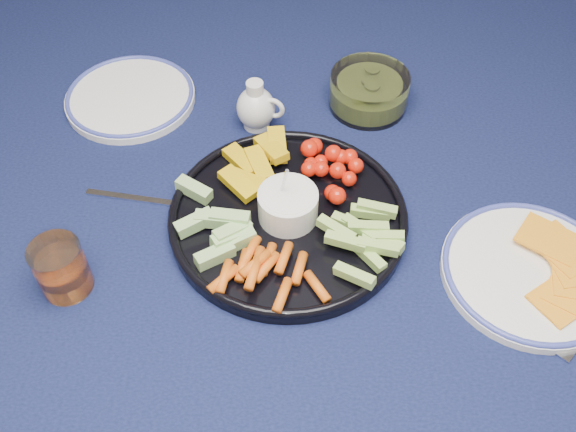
{
  "coord_description": "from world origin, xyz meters",
  "views": [
    {
      "loc": [
        0.12,
        -0.69,
        1.48
      ],
      "look_at": [
        0.11,
        -0.09,
        0.76
      ],
      "focal_mm": 40.0,
      "sensor_mm": 36.0,
      "label": 1
    }
  ],
  "objects_px": {
    "crudite_platter": "(286,214)",
    "juice_tumbler": "(62,270)",
    "creamer_pitcher": "(256,108)",
    "pickle_bowl": "(369,92)",
    "dining_table": "(224,213)",
    "side_plate_extra": "(130,97)",
    "cheese_plate": "(531,270)"
  },
  "relations": [
    {
      "from": "crudite_platter",
      "to": "juice_tumbler",
      "type": "relative_size",
      "value": 4.3
    },
    {
      "from": "pickle_bowl",
      "to": "juice_tumbler",
      "type": "bearing_deg",
      "value": -138.53
    },
    {
      "from": "dining_table",
      "to": "cheese_plate",
      "type": "height_order",
      "value": "cheese_plate"
    },
    {
      "from": "dining_table",
      "to": "cheese_plate",
      "type": "xyz_separation_m",
      "value": [
        0.44,
        -0.18,
        0.1
      ]
    },
    {
      "from": "pickle_bowl",
      "to": "dining_table",
      "type": "bearing_deg",
      "value": -144.01
    },
    {
      "from": "crudite_platter",
      "to": "juice_tumbler",
      "type": "distance_m",
      "value": 0.32
    },
    {
      "from": "creamer_pitcher",
      "to": "side_plate_extra",
      "type": "bearing_deg",
      "value": 165.32
    },
    {
      "from": "pickle_bowl",
      "to": "side_plate_extra",
      "type": "height_order",
      "value": "pickle_bowl"
    },
    {
      "from": "creamer_pitcher",
      "to": "side_plate_extra",
      "type": "xyz_separation_m",
      "value": [
        -0.22,
        0.06,
        -0.03
      ]
    },
    {
      "from": "dining_table",
      "to": "pickle_bowl",
      "type": "height_order",
      "value": "pickle_bowl"
    },
    {
      "from": "creamer_pitcher",
      "to": "pickle_bowl",
      "type": "xyz_separation_m",
      "value": [
        0.19,
        0.05,
        -0.01
      ]
    },
    {
      "from": "dining_table",
      "to": "side_plate_extra",
      "type": "relative_size",
      "value": 7.42
    },
    {
      "from": "dining_table",
      "to": "crudite_platter",
      "type": "relative_size",
      "value": 4.76
    },
    {
      "from": "dining_table",
      "to": "side_plate_extra",
      "type": "height_order",
      "value": "side_plate_extra"
    },
    {
      "from": "pickle_bowl",
      "to": "juice_tumbler",
      "type": "height_order",
      "value": "juice_tumbler"
    },
    {
      "from": "dining_table",
      "to": "juice_tumbler",
      "type": "relative_size",
      "value": 20.46
    },
    {
      "from": "creamer_pitcher",
      "to": "cheese_plate",
      "type": "distance_m",
      "value": 0.49
    },
    {
      "from": "juice_tumbler",
      "to": "side_plate_extra",
      "type": "xyz_separation_m",
      "value": [
        0.02,
        0.39,
        -0.03
      ]
    },
    {
      "from": "pickle_bowl",
      "to": "crudite_platter",
      "type": "bearing_deg",
      "value": -117.07
    },
    {
      "from": "dining_table",
      "to": "cheese_plate",
      "type": "bearing_deg",
      "value": -22.19
    },
    {
      "from": "pickle_bowl",
      "to": "side_plate_extra",
      "type": "bearing_deg",
      "value": 179.37
    },
    {
      "from": "cheese_plate",
      "to": "dining_table",
      "type": "bearing_deg",
      "value": 157.81
    },
    {
      "from": "crudite_platter",
      "to": "side_plate_extra",
      "type": "relative_size",
      "value": 1.56
    },
    {
      "from": "side_plate_extra",
      "to": "cheese_plate",
      "type": "bearing_deg",
      "value": -30.46
    },
    {
      "from": "pickle_bowl",
      "to": "cheese_plate",
      "type": "bearing_deg",
      "value": -60.65
    },
    {
      "from": "crudite_platter",
      "to": "pickle_bowl",
      "type": "xyz_separation_m",
      "value": [
        0.14,
        0.27,
        0.01
      ]
    },
    {
      "from": "crudite_platter",
      "to": "creamer_pitcher",
      "type": "relative_size",
      "value": 3.93
    },
    {
      "from": "dining_table",
      "to": "cheese_plate",
      "type": "relative_size",
      "value": 6.82
    },
    {
      "from": "dining_table",
      "to": "cheese_plate",
      "type": "distance_m",
      "value": 0.49
    },
    {
      "from": "crudite_platter",
      "to": "juice_tumbler",
      "type": "xyz_separation_m",
      "value": [
        -0.3,
        -0.11,
        0.02
      ]
    },
    {
      "from": "dining_table",
      "to": "creamer_pitcher",
      "type": "height_order",
      "value": "creamer_pitcher"
    },
    {
      "from": "creamer_pitcher",
      "to": "juice_tumbler",
      "type": "distance_m",
      "value": 0.41
    }
  ]
}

